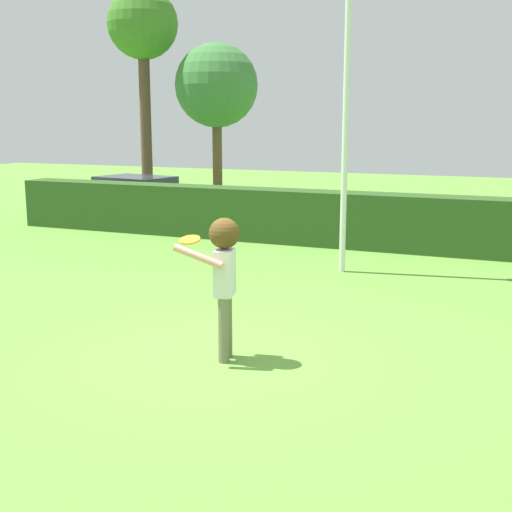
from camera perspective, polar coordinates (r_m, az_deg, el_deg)
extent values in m
plane|color=#5D9437|center=(8.75, -3.41, -8.54)|extent=(60.00, 60.00, 0.00)
cylinder|color=#706D52|center=(8.47, -2.74, -6.23)|extent=(0.14, 0.14, 0.84)
cylinder|color=#706D52|center=(8.65, -2.47, -5.83)|extent=(0.14, 0.14, 0.84)
cube|color=silver|center=(8.37, -2.65, -1.39)|extent=(0.30, 0.42, 0.58)
cylinder|color=tan|center=(8.16, -4.92, -0.04)|extent=(0.62, 0.23, 0.30)
cylinder|color=tan|center=(8.60, -2.34, -1.17)|extent=(0.09, 0.09, 0.62)
sphere|color=tan|center=(8.28, -2.68, 1.72)|extent=(0.22, 0.22, 0.22)
sphere|color=#473414|center=(8.28, -2.68, 1.92)|extent=(0.38, 0.38, 0.38)
cylinder|color=orange|center=(8.46, -5.59, 1.37)|extent=(0.26, 0.26, 0.09)
cylinder|color=silver|center=(13.31, 7.60, 12.84)|extent=(0.12, 0.12, 6.67)
cube|color=#2A4C1D|center=(16.10, 9.44, 2.94)|extent=(19.48, 0.90, 1.30)
cube|color=#1E6633|center=(21.44, -10.09, 4.82)|extent=(4.43, 2.40, 0.55)
cube|color=#2D333D|center=(21.39, -10.13, 6.08)|extent=(2.44, 1.92, 0.40)
cylinder|color=black|center=(21.16, -5.56, 4.10)|extent=(0.61, 0.20, 0.60)
cylinder|color=black|center=(19.87, -8.60, 3.55)|extent=(0.61, 0.20, 0.60)
cylinder|color=black|center=(23.09, -11.32, 4.55)|extent=(0.61, 0.20, 0.60)
cylinder|color=black|center=(21.91, -14.41, 4.05)|extent=(0.61, 0.20, 0.60)
cylinder|color=brown|center=(24.08, -3.27, 8.21)|extent=(0.34, 0.34, 3.27)
sphere|color=#3D783B|center=(24.07, -3.34, 14.15)|extent=(2.87, 2.87, 2.87)
cylinder|color=brown|center=(24.71, -9.26, 10.75)|extent=(0.39, 0.39, 5.49)
sphere|color=#3F7927|center=(24.91, -9.53, 18.76)|extent=(2.43, 2.43, 2.43)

